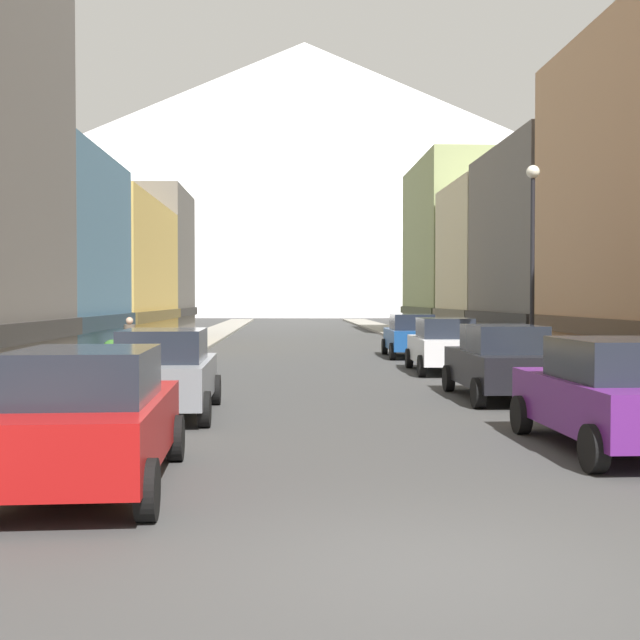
% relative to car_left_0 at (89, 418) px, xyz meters
% --- Properties ---
extents(ground_plane, '(400.00, 400.00, 0.00)m').
position_rel_car_left_0_xyz_m(ground_plane, '(3.80, -3.26, -0.90)').
color(ground_plane, '#3B3B3B').
extents(sidewalk_left, '(2.50, 100.00, 0.15)m').
position_rel_car_left_0_xyz_m(sidewalk_left, '(-2.45, 31.74, -0.82)').
color(sidewalk_left, gray).
rests_on(sidewalk_left, ground).
extents(sidewalk_right, '(2.50, 100.00, 0.15)m').
position_rel_car_left_0_xyz_m(sidewalk_right, '(10.05, 31.74, -0.82)').
color(sidewalk_right, gray).
rests_on(sidewalk_right, ground).
extents(storefront_left_3, '(7.91, 13.51, 7.16)m').
position_rel_car_left_0_xyz_m(storefront_left_3, '(-7.51, 29.85, 2.55)').
color(storefront_left_3, '#D8B259').
rests_on(storefront_left_3, ground).
extents(storefront_left_4, '(10.01, 8.66, 9.12)m').
position_rel_car_left_0_xyz_m(storefront_left_4, '(-8.56, 40.96, 3.50)').
color(storefront_left_4, '#66605B').
rests_on(storefront_left_4, ground).
extents(storefront_right_2, '(9.47, 10.14, 8.87)m').
position_rel_car_left_0_xyz_m(storefront_right_2, '(15.88, 23.93, 3.38)').
color(storefront_right_2, '#66605B').
rests_on(storefront_right_2, ground).
extents(storefront_right_3, '(9.91, 8.61, 8.62)m').
position_rel_car_left_0_xyz_m(storefront_right_3, '(16.10, 33.54, 3.26)').
color(storefront_right_3, beige).
rests_on(storefront_right_3, ground).
extents(storefront_right_4, '(10.17, 13.22, 11.65)m').
position_rel_car_left_0_xyz_m(storefront_right_4, '(16.23, 44.95, 4.75)').
color(storefront_right_4, '#8C9966').
rests_on(storefront_right_4, ground).
extents(car_left_0, '(2.23, 4.47, 1.78)m').
position_rel_car_left_0_xyz_m(car_left_0, '(0.00, 0.00, 0.00)').
color(car_left_0, '#9E1111').
rests_on(car_left_0, ground).
extents(car_left_1, '(2.16, 4.44, 1.78)m').
position_rel_car_left_0_xyz_m(car_left_1, '(-0.00, 6.46, 0.00)').
color(car_left_1, slate).
rests_on(car_left_1, ground).
extents(car_right_0, '(2.12, 4.43, 1.78)m').
position_rel_car_left_0_xyz_m(car_right_0, '(7.60, 2.25, 0.00)').
color(car_right_0, '#591E72').
rests_on(car_right_0, ground).
extents(car_right_1, '(2.07, 4.40, 1.78)m').
position_rel_car_left_0_xyz_m(car_right_1, '(7.60, 8.90, 0.00)').
color(car_right_1, black).
rests_on(car_right_1, ground).
extents(car_right_2, '(2.19, 4.46, 1.78)m').
position_rel_car_left_0_xyz_m(car_right_2, '(7.60, 16.04, 0.00)').
color(car_right_2, silver).
rests_on(car_right_2, ground).
extents(car_right_3, '(2.16, 4.44, 1.78)m').
position_rel_car_left_0_xyz_m(car_right_3, '(7.60, 23.04, 0.00)').
color(car_right_3, '#19478C').
rests_on(car_right_3, ground).
extents(trash_bin_right, '(0.59, 0.59, 0.98)m').
position_rel_car_left_0_xyz_m(trash_bin_right, '(10.15, 7.60, -0.26)').
color(trash_bin_right, '#4C5156').
rests_on(trash_bin_right, sidewalk_right).
extents(potted_plant_0, '(0.73, 0.73, 1.03)m').
position_rel_car_left_0_xyz_m(potted_plant_0, '(10.80, 10.40, -0.16)').
color(potted_plant_0, brown).
rests_on(potted_plant_0, sidewalk_right).
extents(potted_plant_1, '(0.65, 0.65, 0.92)m').
position_rel_car_left_0_xyz_m(potted_plant_1, '(-3.20, 16.53, -0.25)').
color(potted_plant_1, gray).
rests_on(potted_plant_1, sidewalk_left).
extents(pedestrian_0, '(0.36, 0.36, 1.67)m').
position_rel_car_left_0_xyz_m(pedestrian_0, '(-2.45, 15.57, 0.02)').
color(pedestrian_0, brown).
rests_on(pedestrian_0, sidewalk_left).
extents(streetlamp_right, '(0.36, 0.36, 5.86)m').
position_rel_car_left_0_xyz_m(streetlamp_right, '(9.15, 11.57, 3.09)').
color(streetlamp_right, black).
rests_on(streetlamp_right, sidewalk_right).
extents(mountain_backdrop, '(330.49, 330.49, 85.60)m').
position_rel_car_left_0_xyz_m(mountain_backdrop, '(8.35, 256.74, 41.90)').
color(mountain_backdrop, silver).
rests_on(mountain_backdrop, ground).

